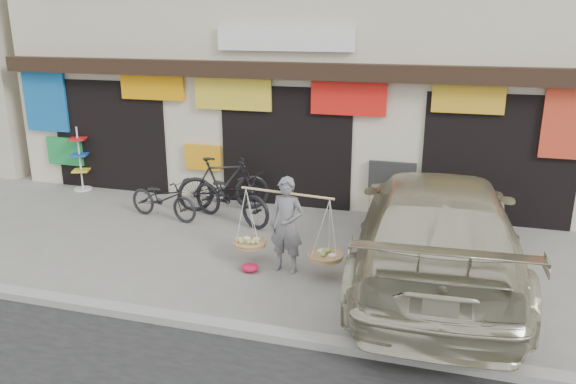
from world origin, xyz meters
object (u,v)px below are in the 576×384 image
(street_vendor, at_px, (287,229))
(suv, at_px, (437,227))
(bike_0, at_px, (163,198))
(bike_1, at_px, (224,184))
(bike_2, at_px, (231,196))
(display_rack, at_px, (80,165))

(street_vendor, xyz_separation_m, suv, (2.40, 0.42, 0.13))
(bike_0, height_order, bike_1, bike_1)
(bike_1, distance_m, bike_2, 0.75)
(bike_2, bearing_deg, display_rack, 99.36)
(street_vendor, relative_size, bike_0, 1.13)
(street_vendor, distance_m, suv, 2.44)
(display_rack, bearing_deg, street_vendor, -26.38)
(street_vendor, bearing_deg, suv, 16.93)
(street_vendor, relative_size, suv, 0.31)
(suv, bearing_deg, display_rack, -20.01)
(street_vendor, distance_m, bike_1, 3.45)
(bike_0, bearing_deg, suv, -91.68)
(suv, bearing_deg, bike_0, -16.26)
(bike_0, bearing_deg, bike_2, -68.78)
(bike_1, xyz_separation_m, display_rack, (-4.02, 0.47, 0.03))
(bike_2, bearing_deg, bike_0, 122.48)
(display_rack, bearing_deg, bike_2, -13.70)
(bike_2, bearing_deg, street_vendor, -115.09)
(bike_2, bearing_deg, bike_1, 57.47)
(suv, relative_size, display_rack, 3.92)
(bike_2, distance_m, suv, 4.51)
(street_vendor, height_order, bike_1, street_vendor)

